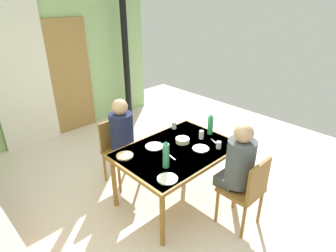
{
  "coord_description": "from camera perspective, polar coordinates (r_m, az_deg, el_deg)",
  "views": [
    {
      "loc": [
        -1.71,
        -2.08,
        2.41
      ],
      "look_at": [
        0.38,
        0.08,
        0.97
      ],
      "focal_mm": 30.48,
      "sensor_mm": 36.0,
      "label": 1
    }
  ],
  "objects": [
    {
      "name": "dining_table",
      "position": [
        3.39,
        1.77,
        -5.62
      ],
      "size": [
        1.4,
        0.98,
        0.72
      ],
      "color": "olive",
      "rests_on": "ground_plane"
    },
    {
      "name": "water_bottle_green_far",
      "position": [
        3.69,
        8.49,
        0.29
      ],
      "size": [
        0.07,
        0.07,
        0.28
      ],
      "color": "green",
      "rests_on": "dining_table"
    },
    {
      "name": "wall_back",
      "position": [
        5.25,
        -24.74,
        12.06
      ],
      "size": [
        4.36,
        0.1,
        2.77
      ],
      "primitive_type": "cube",
      "color": "#9EC681",
      "rests_on": "ground_plane"
    },
    {
      "name": "chair_far_diner",
      "position": [
        3.89,
        -10.01,
        -4.3
      ],
      "size": [
        0.4,
        0.4,
        0.87
      ],
      "rotation": [
        0.0,
        0.0,
        3.14
      ],
      "color": "olive",
      "rests_on": "ground_plane"
    },
    {
      "name": "serving_bowl_center",
      "position": [
        3.49,
        2.94,
        -2.89
      ],
      "size": [
        0.17,
        0.17,
        0.05
      ],
      "primitive_type": "cylinder",
      "color": "#E7E8C4",
      "rests_on": "dining_table"
    },
    {
      "name": "drinking_glass_by_far_diner",
      "position": [
        3.58,
        6.68,
        -1.73
      ],
      "size": [
        0.06,
        0.06,
        0.11
      ],
      "primitive_type": "cylinder",
      "color": "silver",
      "rests_on": "dining_table"
    },
    {
      "name": "ground_plane",
      "position": [
        3.61,
        -3.59,
        -16.31
      ],
      "size": [
        7.22,
        7.22,
        0.0
      ],
      "primitive_type": "plane",
      "color": "silver"
    },
    {
      "name": "dinner_plate_far_center",
      "position": [
        3.4,
        -2.76,
        -4.08
      ],
      "size": [
        0.22,
        0.22,
        0.01
      ],
      "primitive_type": "cylinder",
      "color": "white",
      "rests_on": "dining_table"
    },
    {
      "name": "water_bottle_green_near",
      "position": [
        2.96,
        -0.42,
        -5.79
      ],
      "size": [
        0.07,
        0.07,
        0.31
      ],
      "color": "#3D8B66",
      "rests_on": "dining_table"
    },
    {
      "name": "door_wooden",
      "position": [
        5.43,
        -19.11,
        9.16
      ],
      "size": [
        0.8,
        0.05,
        2.0
      ],
      "primitive_type": "cube",
      "color": "olive",
      "rests_on": "ground_plane"
    },
    {
      "name": "bread_plate_sliced",
      "position": [
        3.24,
        -8.64,
        -5.9
      ],
      "size": [
        0.19,
        0.19,
        0.02
      ],
      "primitive_type": "cylinder",
      "color": "#DBB77A",
      "rests_on": "dining_table"
    },
    {
      "name": "dinner_plate_near_right",
      "position": [
        2.86,
        -0.11,
        -10.51
      ],
      "size": [
        0.21,
        0.21,
        0.01
      ],
      "primitive_type": "cylinder",
      "color": "white",
      "rests_on": "dining_table"
    },
    {
      "name": "person_far_diner",
      "position": [
        3.65,
        -9.12,
        -1.22
      ],
      "size": [
        0.3,
        0.37,
        0.77
      ],
      "rotation": [
        0.0,
        0.0,
        3.14
      ],
      "color": "#252149",
      "rests_on": "ground_plane"
    },
    {
      "name": "stove_pipe_column",
      "position": [
        5.64,
        -8.51,
        14.86
      ],
      "size": [
        0.12,
        0.12,
        2.77
      ],
      "primitive_type": "cylinder",
      "color": "black",
      "rests_on": "ground_plane"
    },
    {
      "name": "drinking_glass_spare_center",
      "position": [
        3.4,
        10.1,
        -3.76
      ],
      "size": [
        0.06,
        0.06,
        0.09
      ],
      "primitive_type": "cylinder",
      "color": "silver",
      "rests_on": "dining_table"
    },
    {
      "name": "person_near_diner",
      "position": [
        3.1,
        14.01,
        -6.91
      ],
      "size": [
        0.3,
        0.37,
        0.77
      ],
      "color": "#44494C",
      "rests_on": "ground_plane"
    },
    {
      "name": "chair_near_diner",
      "position": [
        3.21,
        15.54,
        -12.08
      ],
      "size": [
        0.4,
        0.4,
        0.87
      ],
      "color": "olive",
      "rests_on": "ground_plane"
    },
    {
      "name": "dinner_plate_near_left",
      "position": [
        3.38,
        6.56,
        -4.48
      ],
      "size": [
        0.19,
        0.19,
        0.01
      ],
      "primitive_type": "cylinder",
      "color": "white",
      "rests_on": "dining_table"
    },
    {
      "name": "drinking_glass_by_near_diner",
      "position": [
        3.82,
        1.22,
        0.15
      ],
      "size": [
        0.06,
        0.06,
        0.09
      ],
      "primitive_type": "cylinder",
      "color": "silver",
      "rests_on": "dining_table"
    },
    {
      "name": "curtain_panel",
      "position": [
        5.11,
        -27.29,
        8.64
      ],
      "size": [
        0.9,
        0.03,
        2.33
      ],
      "primitive_type": "cube",
      "color": "white",
      "rests_on": "ground_plane"
    },
    {
      "name": "cutlery_knife_near",
      "position": [
        3.2,
        0.67,
        -6.17
      ],
      "size": [
        0.04,
        0.15,
        0.0
      ],
      "primitive_type": "cube",
      "rotation": [
        0.0,
        0.0,
        1.38
      ],
      "color": "silver",
      "rests_on": "dining_table"
    },
    {
      "name": "cutlery_fork_near",
      "position": [
        3.55,
        9.24,
        -3.11
      ],
      "size": [
        0.07,
        0.15,
        0.0
      ],
      "primitive_type": "cube",
      "rotation": [
        0.0,
        0.0,
        4.34
      ],
      "color": "silver",
      "rests_on": "dining_table"
    }
  ]
}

